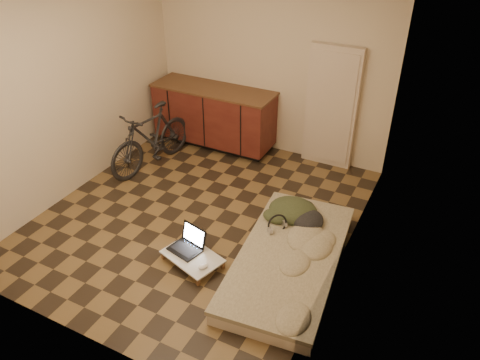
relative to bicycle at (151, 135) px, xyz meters
The scene contains 10 objects.
room_shell 1.62m from the bicycle, 31.18° to the right, with size 3.50×4.00×2.60m.
cabinets 1.08m from the bicycle, 65.27° to the left, with size 1.84×0.62×0.91m.
appliance_panel 2.50m from the bicycle, 29.45° to the left, with size 0.70×0.10×1.70m, color beige.
bicycle is the anchor object (origin of this frame).
futon 2.74m from the bicycle, 22.91° to the right, with size 1.20×2.16×0.18m.
clothing_pile 2.38m from the bicycle, 10.57° to the right, with size 0.60×0.50×0.24m, color #2E361F, non-canonical shape.
headphones 2.36m from the bicycle, 18.73° to the right, with size 0.26×0.24×0.17m, color black, non-canonical shape.
lap_desk 2.20m from the bicycle, 43.23° to the right, with size 0.71×0.57×0.10m.
laptop 2.05m from the bicycle, 43.44° to the right, with size 0.39×0.37×0.23m.
mouse 2.41m from the bicycle, 41.81° to the right, with size 0.07×0.11×0.04m, color white.
Camera 1 is at (2.52, -3.84, 3.41)m, focal length 35.00 mm.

